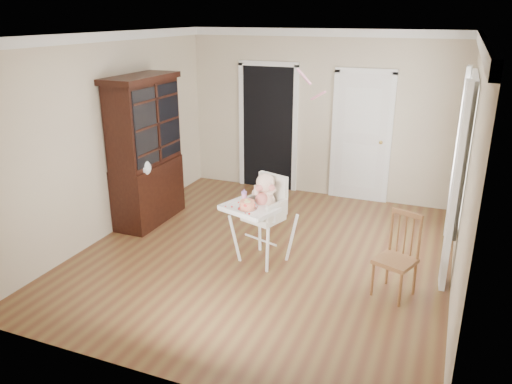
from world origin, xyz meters
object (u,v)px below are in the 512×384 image
at_px(high_chair, 263,209).
at_px(sippy_cup, 244,196).
at_px(cake, 247,205).
at_px(china_cabinet, 146,151).
at_px(dining_chair, 397,258).

distance_m(high_chair, sippy_cup, 0.28).
relative_size(cake, china_cabinet, 0.11).
bearing_deg(sippy_cup, dining_chair, -4.59).
height_order(china_cabinet, dining_chair, china_cabinet).
bearing_deg(high_chair, sippy_cup, -152.39).
bearing_deg(dining_chair, sippy_cup, -163.75).
xyz_separation_m(sippy_cup, dining_chair, (1.85, -0.15, -0.41)).
relative_size(sippy_cup, dining_chair, 0.17).
height_order(cake, sippy_cup, sippy_cup).
xyz_separation_m(high_chair, china_cabinet, (-2.03, 0.59, 0.38)).
height_order(high_chair, sippy_cup, high_chair).
xyz_separation_m(cake, china_cabinet, (-1.93, 0.85, 0.24)).
distance_m(sippy_cup, dining_chair, 1.90).
xyz_separation_m(sippy_cup, china_cabinet, (-1.80, 0.63, 0.22)).
bearing_deg(china_cabinet, sippy_cup, -19.31).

